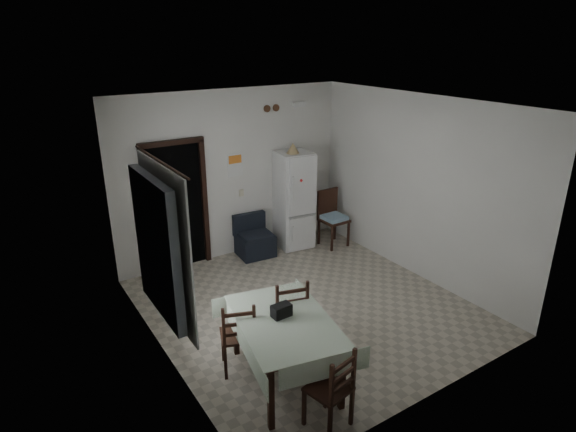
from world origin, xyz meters
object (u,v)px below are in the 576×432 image
(dining_chair_near_head, at_px, (329,388))
(corner_chair, at_px, (334,219))
(navy_seat, at_px, (255,236))
(dining_table, at_px, (285,350))
(dining_chair_far_left, at_px, (238,334))
(dining_chair_far_right, at_px, (288,313))
(fridge, at_px, (293,200))

(dining_chair_near_head, bearing_deg, corner_chair, -141.20)
(dining_chair_near_head, bearing_deg, navy_seat, -121.63)
(navy_seat, bearing_deg, dining_table, -108.60)
(corner_chair, bearing_deg, dining_chair_far_left, -146.42)
(navy_seat, xyz_separation_m, corner_chair, (1.44, -0.42, 0.16))
(navy_seat, xyz_separation_m, dining_chair_far_left, (-1.69, -2.61, 0.10))
(corner_chair, height_order, dining_chair_far_right, corner_chair)
(fridge, bearing_deg, dining_chair_far_left, -126.95)
(dining_table, bearing_deg, dining_chair_far_left, 138.78)
(fridge, relative_size, dining_chair_far_left, 1.91)
(corner_chair, distance_m, dining_chair_near_head, 4.46)
(dining_chair_far_right, height_order, dining_chair_near_head, dining_chair_far_right)
(navy_seat, height_order, dining_table, dining_table)
(navy_seat, height_order, dining_chair_far_left, dining_chair_far_left)
(navy_seat, height_order, dining_chair_far_right, dining_chair_far_right)
(fridge, bearing_deg, navy_seat, -173.18)
(dining_chair_far_right, distance_m, dining_chair_near_head, 1.35)
(dining_chair_far_left, bearing_deg, dining_chair_far_right, -158.27)
(fridge, relative_size, corner_chair, 1.70)
(fridge, height_order, dining_table, fridge)
(dining_chair_far_left, distance_m, dining_chair_near_head, 1.33)
(fridge, distance_m, dining_chair_near_head, 4.48)
(corner_chair, xyz_separation_m, dining_chair_far_right, (-2.44, -2.18, -0.02))
(dining_table, distance_m, dining_chair_far_left, 0.58)
(navy_seat, relative_size, dining_chair_far_left, 0.78)
(dining_table, height_order, dining_chair_near_head, dining_chair_near_head)
(dining_table, relative_size, dining_chair_far_left, 1.62)
(navy_seat, bearing_deg, dining_chair_far_left, -117.88)
(fridge, height_order, dining_chair_near_head, fridge)
(dining_table, bearing_deg, corner_chair, 55.44)
(fridge, bearing_deg, dining_table, -118.24)
(dining_chair_far_right, bearing_deg, corner_chair, -122.40)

